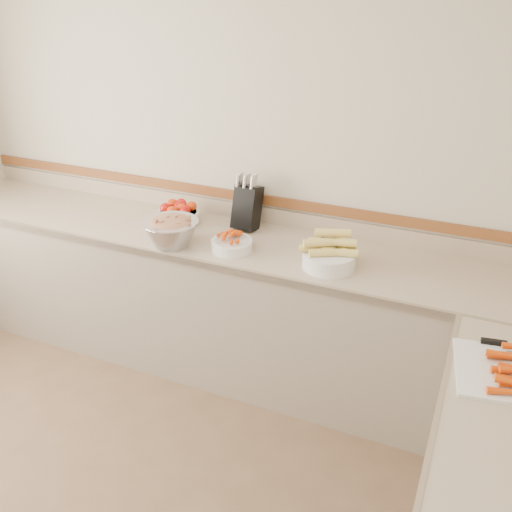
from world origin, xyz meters
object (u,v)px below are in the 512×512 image
at_px(tomato_bowl, 178,214).
at_px(corn_bowl, 329,255).
at_px(knife_block, 247,206).
at_px(cherry_tomato_bowl, 232,243).
at_px(rhubarb_bowl, 171,230).

height_order(tomato_bowl, corn_bowl, corn_bowl).
xyz_separation_m(knife_block, tomato_bowl, (-0.43, -0.09, -0.08)).
bearing_deg(knife_block, corn_bowl, -26.07).
xyz_separation_m(knife_block, corn_bowl, (0.61, -0.30, -0.07)).
bearing_deg(tomato_bowl, knife_block, 12.39).
xyz_separation_m(tomato_bowl, cherry_tomato_bowl, (0.47, -0.22, -0.02)).
distance_m(tomato_bowl, cherry_tomato_bowl, 0.53).
xyz_separation_m(knife_block, cherry_tomato_bowl, (0.05, -0.32, -0.10)).
height_order(knife_block, cherry_tomato_bowl, knife_block).
bearing_deg(cherry_tomato_bowl, knife_block, 98.73).
relative_size(tomato_bowl, corn_bowl, 0.84).
relative_size(knife_block, corn_bowl, 1.12).
bearing_deg(rhubarb_bowl, knife_block, 53.65).
distance_m(tomato_bowl, rhubarb_bowl, 0.33).
height_order(cherry_tomato_bowl, rhubarb_bowl, rhubarb_bowl).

